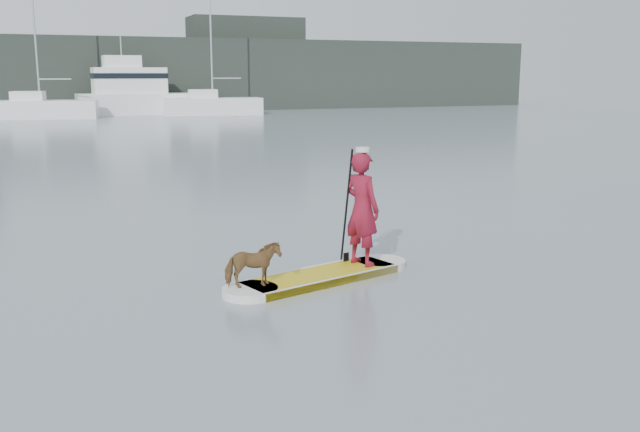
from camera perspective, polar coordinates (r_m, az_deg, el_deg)
name	(u,v)px	position (r m, az deg, el deg)	size (l,w,h in m)	color
ground	(79,315)	(9.88, -18.74, -7.52)	(140.00, 140.00, 0.00)	slate
paddleboard	(320,277)	(10.86, 0.00, -4.87)	(3.21, 1.48, 0.12)	gold
paddler	(362,209)	(11.15, 3.38, 0.58)	(0.65, 0.43, 1.79)	maroon
white_cap	(363,150)	(11.01, 3.44, 5.33)	(0.22, 0.22, 0.07)	silver
dog	(253,265)	(10.09, -5.41, -3.90)	(0.35, 0.77, 0.65)	brown
paddle	(346,220)	(11.35, 2.12, -0.33)	(0.11, 0.30, 2.00)	black
sailboat_d	(39,107)	(53.71, -21.53, 8.10)	(7.89, 3.70, 11.19)	white
sailboat_e	(212,105)	(55.25, -8.63, 8.78)	(7.52, 3.10, 10.61)	white
motor_yacht_a	(137,93)	(57.05, -14.43, 9.52)	(9.82, 3.27, 5.85)	white
shore_mass	(33,75)	(62.38, -22.00, 10.44)	(90.00, 6.00, 6.00)	black
shore_building_east	(246,63)	(65.99, -5.92, 12.06)	(10.00, 4.00, 8.00)	black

